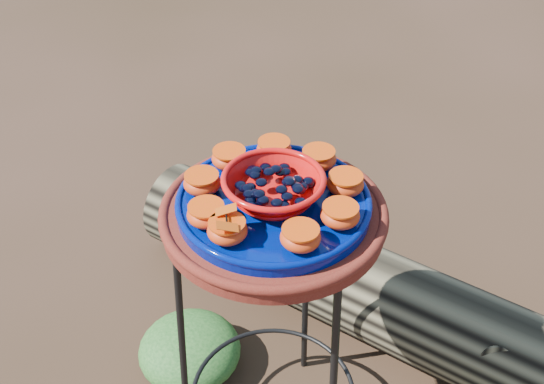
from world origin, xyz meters
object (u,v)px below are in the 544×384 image
at_px(cobalt_plate, 274,204).
at_px(driftwood_log, 358,287).
at_px(plant_stand, 273,339).
at_px(terracotta_saucer, 273,216).
at_px(red_bowl, 274,189).

xyz_separation_m(cobalt_plate, driftwood_log, (0.08, 0.44, -0.61)).
bearing_deg(plant_stand, driftwood_log, 79.64).
height_order(terracotta_saucer, cobalt_plate, cobalt_plate).
distance_m(terracotta_saucer, red_bowl, 0.07).
relative_size(terracotta_saucer, driftwood_log, 0.30).
height_order(plant_stand, driftwood_log, plant_stand).
bearing_deg(plant_stand, terracotta_saucer, 0.00).
bearing_deg(driftwood_log, red_bowl, -100.36).
relative_size(terracotta_saucer, red_bowl, 2.33).
xyz_separation_m(terracotta_saucer, red_bowl, (0.00, 0.00, 0.07)).
height_order(cobalt_plate, red_bowl, red_bowl).
xyz_separation_m(terracotta_saucer, driftwood_log, (0.08, 0.44, -0.58)).
bearing_deg(cobalt_plate, driftwood_log, 79.64).
distance_m(plant_stand, driftwood_log, 0.50).
xyz_separation_m(plant_stand, red_bowl, (0.00, 0.00, 0.44)).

